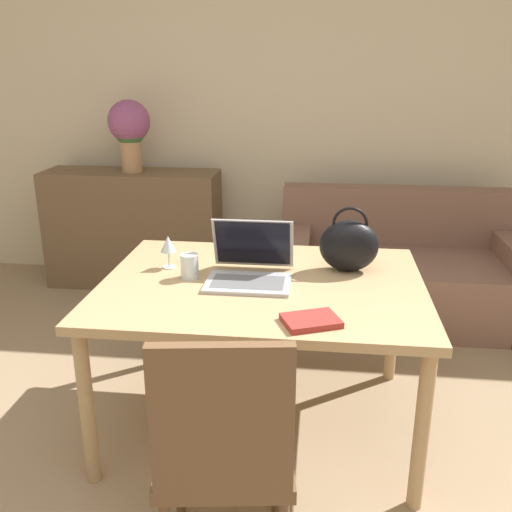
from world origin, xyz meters
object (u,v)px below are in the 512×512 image
object	(u,v)px
wine_glass	(168,245)
chair	(224,446)
laptop	(251,264)
couch	(400,274)
drinking_glass	(190,266)
flower_vase	(129,128)
handbag	(349,245)

from	to	relation	value
wine_glass	chair	bearing A→B (deg)	-66.58
laptop	wine_glass	bearing A→B (deg)	167.10
couch	wine_glass	size ratio (longest dim) A/B	10.52
laptop	drinking_glass	xyz separation A→B (m)	(-0.27, -0.03, -0.01)
couch	flower_vase	distance (m)	2.19
couch	laptop	size ratio (longest dim) A/B	4.43
couch	drinking_glass	world-z (taller)	drinking_glass
chair	handbag	world-z (taller)	handbag
couch	laptop	world-z (taller)	laptop
laptop	flower_vase	xyz separation A→B (m)	(-1.10, 1.67, 0.41)
chair	handbag	xyz separation A→B (m)	(0.41, 1.06, 0.35)
drinking_glass	flower_vase	size ratio (longest dim) A/B	0.22
wine_glass	flower_vase	world-z (taller)	flower_vase
wine_glass	handbag	bearing A→B (deg)	3.86
chair	flower_vase	distance (m)	2.90
drinking_glass	wine_glass	bearing A→B (deg)	136.59
couch	wine_glass	world-z (taller)	wine_glass
wine_glass	flower_vase	distance (m)	1.76
chair	laptop	world-z (taller)	laptop
chair	couch	distance (m)	2.42
chair	handbag	bearing A→B (deg)	60.85
couch	flower_vase	xyz separation A→B (m)	(-1.96, 0.32, 0.93)
wine_glass	handbag	distance (m)	0.85
couch	wine_glass	xyz separation A→B (m)	(-1.27, -1.26, 0.56)
chair	laptop	size ratio (longest dim) A/B	2.50
chair	drinking_glass	bearing A→B (deg)	101.23
flower_vase	wine_glass	bearing A→B (deg)	-66.30
drinking_glass	handbag	bearing A→B (deg)	14.04
couch	drinking_glass	bearing A→B (deg)	-129.51
chair	flower_vase	size ratio (longest dim) A/B	1.79
wine_glass	handbag	xyz separation A→B (m)	(0.84, 0.06, 0.01)
chair	flower_vase	world-z (taller)	flower_vase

